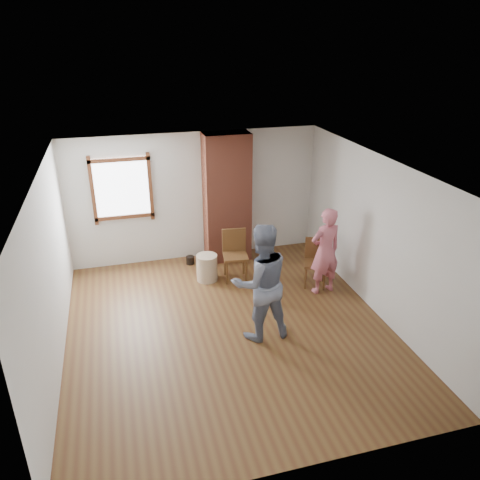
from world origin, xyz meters
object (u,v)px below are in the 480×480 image
dining_chair_right (316,259)px  man (261,283)px  side_table (266,280)px  dining_chair_left (235,252)px  person_pink (325,251)px  stoneware_crock (207,268)px

dining_chair_right → man: (-1.48, -1.30, 0.44)m
man → side_table: bearing=-116.0°
dining_chair_left → dining_chair_right: 1.51m
dining_chair_left → man: (-0.10, -1.92, 0.39)m
dining_chair_right → side_table: (-1.08, -0.34, -0.09)m
side_table → person_pink: person_pink is taller
stoneware_crock → person_pink: (1.94, -0.97, 0.55)m
stoneware_crock → dining_chair_left: bearing=-3.4°
dining_chair_left → side_table: 1.01m
dining_chair_left → person_pink: person_pink is taller
side_table → man: bearing=-112.8°
dining_chair_left → stoneware_crock: bearing=-176.1°
dining_chair_left → person_pink: (1.40, -0.94, 0.27)m
side_table → stoneware_crock: bearing=130.1°
man → person_pink: bearing=-150.0°
man → dining_chair_left: bearing=-96.3°
man → person_pink: man is taller
dining_chair_left → dining_chair_right: dining_chair_left is taller
dining_chair_right → side_table: size_ratio=1.47×
dining_chair_left → dining_chair_right: (1.38, -0.62, -0.04)m
person_pink → dining_chair_right: bearing=-95.9°
dining_chair_right → side_table: bearing=-140.2°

